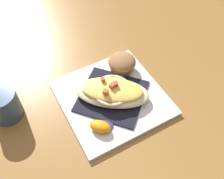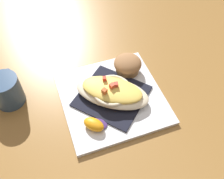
% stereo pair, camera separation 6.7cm
% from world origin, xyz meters
% --- Properties ---
extents(ground_plane, '(2.60, 2.60, 0.00)m').
position_xyz_m(ground_plane, '(0.00, 0.00, 0.00)').
color(ground_plane, olive).
extents(square_plate, '(0.27, 0.27, 0.01)m').
position_xyz_m(square_plate, '(0.00, 0.00, 0.01)').
color(square_plate, white).
rests_on(square_plate, ground_plane).
extents(folded_napkin, '(0.23, 0.23, 0.00)m').
position_xyz_m(folded_napkin, '(0.00, 0.00, 0.01)').
color(folded_napkin, black).
rests_on(folded_napkin, square_plate).
extents(gratin_dish, '(0.20, 0.21, 0.05)m').
position_xyz_m(gratin_dish, '(-0.00, -0.00, 0.03)').
color(gratin_dish, beige).
rests_on(gratin_dish, folded_napkin).
extents(muffin, '(0.08, 0.08, 0.05)m').
position_xyz_m(muffin, '(-0.07, 0.07, 0.04)').
color(muffin, '#966C43').
rests_on(muffin, square_plate).
extents(orange_garnish, '(0.06, 0.07, 0.02)m').
position_xyz_m(orange_garnish, '(0.07, -0.07, 0.02)').
color(orange_garnish, '#452A68').
rests_on(orange_garnish, square_plate).
extents(coffee_mug, '(0.11, 0.08, 0.08)m').
position_xyz_m(coffee_mug, '(-0.09, -0.25, 0.04)').
color(coffee_mug, '#314B6D').
rests_on(coffee_mug, ground_plane).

